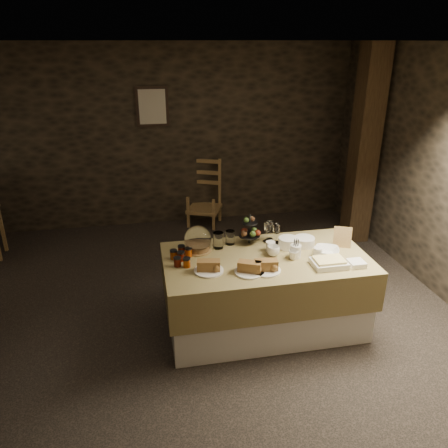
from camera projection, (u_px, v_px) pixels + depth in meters
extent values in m
cube|color=black|center=(188.00, 311.00, 4.55)|extent=(5.50, 5.00, 0.01)
cube|color=black|center=(165.00, 138.00, 6.30)|extent=(5.50, 0.02, 2.60)
cube|color=black|center=(248.00, 388.00, 1.78)|extent=(5.50, 0.02, 2.60)
cube|color=black|center=(447.00, 177.00, 4.52)|extent=(0.02, 5.00, 2.60)
cube|color=beige|center=(177.00, 41.00, 3.53)|extent=(5.50, 5.00, 0.01)
cube|color=white|center=(265.00, 294.00, 4.20)|extent=(1.83, 0.94, 0.71)
cube|color=#91824D|center=(265.00, 275.00, 4.12)|extent=(1.90, 1.01, 0.39)
cube|color=olive|center=(2.00, 229.00, 5.73)|extent=(0.04, 0.04, 0.63)
cube|color=olive|center=(204.00, 209.00, 6.60)|extent=(0.60, 0.59, 0.05)
cube|color=olive|center=(202.00, 172.00, 6.57)|extent=(0.41, 0.21, 0.44)
cube|color=black|center=(364.00, 148.00, 5.72)|extent=(0.30, 0.30, 2.60)
cube|color=black|center=(152.00, 107.00, 6.07)|extent=(0.45, 0.03, 0.55)
cube|color=beige|center=(152.00, 107.00, 6.05)|extent=(0.37, 0.01, 0.47)
cylinder|color=white|center=(288.00, 243.00, 4.22)|extent=(0.19, 0.19, 0.10)
cylinder|color=white|center=(304.00, 242.00, 4.26)|extent=(0.20, 0.20, 0.08)
cylinder|color=white|center=(296.00, 251.00, 4.02)|extent=(0.10, 0.10, 0.12)
imported|color=white|center=(273.00, 251.00, 4.06)|extent=(0.14, 0.14, 0.10)
imported|color=white|center=(293.00, 255.00, 3.99)|extent=(0.10, 0.10, 0.08)
cylinder|color=white|center=(270.00, 246.00, 4.15)|extent=(0.09, 0.09, 0.09)
cylinder|color=white|center=(318.00, 252.00, 4.04)|extent=(0.08, 0.08, 0.09)
imported|color=white|center=(327.00, 251.00, 4.10)|extent=(0.29, 0.29, 0.06)
cylinder|color=olive|center=(198.00, 250.00, 4.17)|extent=(0.26, 0.26, 0.01)
cylinder|color=brown|center=(198.00, 246.00, 4.15)|extent=(0.22, 0.22, 0.07)
sphere|color=white|center=(198.00, 239.00, 4.12)|extent=(0.26, 0.26, 0.26)
cylinder|color=black|center=(250.00, 229.00, 4.27)|extent=(0.02, 0.02, 0.30)
cylinder|color=black|center=(249.00, 235.00, 4.30)|extent=(0.21, 0.21, 0.01)
cylinder|color=black|center=(250.00, 223.00, 4.25)|extent=(0.15, 0.15, 0.01)
sphere|color=#476B29|center=(254.00, 230.00, 4.32)|extent=(0.06, 0.06, 0.06)
sphere|color=maroon|center=(244.00, 231.00, 4.31)|extent=(0.06, 0.06, 0.06)
sphere|color=#476B29|center=(253.00, 234.00, 4.24)|extent=(0.06, 0.06, 0.06)
sphere|color=brown|center=(244.00, 234.00, 4.25)|extent=(0.06, 0.06, 0.06)
sphere|color=maroon|center=(257.00, 233.00, 4.27)|extent=(0.06, 0.06, 0.06)
cylinder|color=white|center=(209.00, 271.00, 3.80)|extent=(0.26, 0.26, 0.01)
cube|color=brown|center=(209.00, 265.00, 3.77)|extent=(0.21, 0.12, 0.09)
cylinder|color=white|center=(249.00, 272.00, 3.77)|extent=(0.26, 0.26, 0.01)
cube|color=brown|center=(249.00, 266.00, 3.75)|extent=(0.22, 0.16, 0.09)
cylinder|color=white|center=(266.00, 270.00, 3.80)|extent=(0.26, 0.26, 0.01)
cube|color=brown|center=(266.00, 265.00, 3.78)|extent=(0.21, 0.11, 0.09)
cylinder|color=#4F1006|center=(181.00, 257.00, 3.97)|extent=(0.06, 0.06, 0.07)
cylinder|color=#A8420B|center=(187.00, 263.00, 3.86)|extent=(0.06, 0.06, 0.07)
cylinder|color=#4F1006|center=(177.00, 262.00, 3.87)|extent=(0.06, 0.06, 0.07)
cylinder|color=#A8420B|center=(189.00, 253.00, 4.04)|extent=(0.06, 0.06, 0.07)
cylinder|color=#4F1006|center=(181.00, 250.00, 4.09)|extent=(0.06, 0.06, 0.07)
cylinder|color=#A8420B|center=(174.00, 255.00, 4.00)|extent=(0.06, 0.06, 0.07)
cube|color=white|center=(329.00, 263.00, 3.88)|extent=(0.30, 0.22, 0.05)
cube|color=#FEE68D|center=(329.00, 260.00, 3.87)|extent=(0.26, 0.18, 0.02)
cube|color=white|center=(356.00, 263.00, 3.89)|extent=(0.14, 0.14, 0.04)
cube|color=olive|center=(342.00, 238.00, 4.22)|extent=(0.18, 0.13, 0.22)
cylinder|color=white|center=(218.00, 240.00, 4.20)|extent=(0.10, 0.10, 0.16)
cylinder|color=white|center=(230.00, 237.00, 4.28)|extent=(0.09, 0.09, 0.14)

